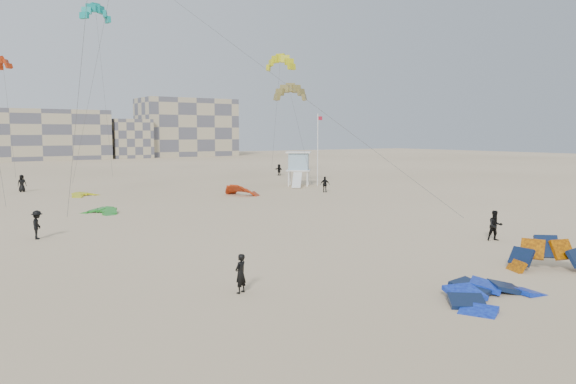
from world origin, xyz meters
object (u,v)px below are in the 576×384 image
lifeguard_tower_near (299,169)px  kite_ground_blue (492,299)px  kitesurfer_main (241,274)px  kite_ground_orange (549,271)px

lifeguard_tower_near → kite_ground_blue: bearing=-77.0°
kite_ground_blue → kitesurfer_main: (-7.58, 6.06, 0.79)m
kite_ground_orange → lifeguard_tower_near: 43.89m
kite_ground_orange → lifeguard_tower_near: (14.52, 41.37, 2.05)m
kite_ground_blue → lifeguard_tower_near: bearing=55.5°
kite_ground_blue → kite_ground_orange: size_ratio=1.25×
kite_ground_orange → lifeguard_tower_near: lifeguard_tower_near is taller
lifeguard_tower_near → kite_ground_orange: bearing=-70.7°
kite_ground_blue → kitesurfer_main: kitesurfer_main is taller
kite_ground_blue → kite_ground_orange: 6.17m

